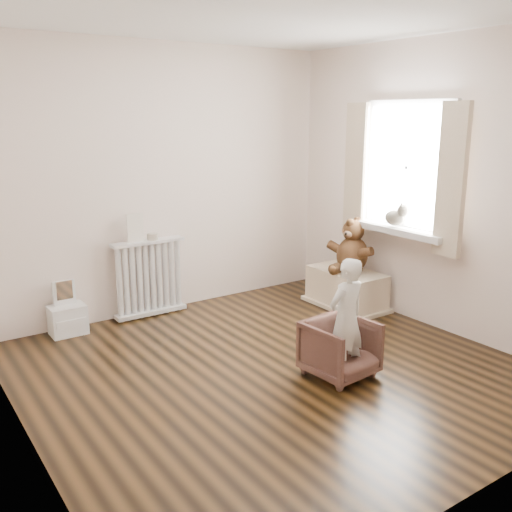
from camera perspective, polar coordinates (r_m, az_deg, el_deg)
floor at (r=4.52m, az=1.69°, el=-11.31°), size 3.60×3.60×0.01m
ceiling at (r=4.14m, az=1.97°, el=23.26°), size 3.60×3.60×0.01m
back_wall at (r=5.68m, az=-9.06°, el=7.45°), size 3.60×0.02×2.60m
front_wall at (r=2.91m, az=23.20°, el=0.24°), size 3.60×0.02×2.60m
left_wall at (r=3.41m, az=-23.40°, el=2.12°), size 0.02×3.60×2.60m
right_wall at (r=5.39m, az=17.57°, el=6.62°), size 0.02×3.60×2.60m
window at (r=5.53m, az=14.97°, el=8.54°), size 0.03×0.90×1.10m
window_sill at (r=5.55m, az=13.98°, el=2.55°), size 0.22×1.10×0.06m
curtain_left at (r=5.10m, az=18.97°, el=7.14°), size 0.06×0.26×1.30m
curtain_right at (r=5.85m, az=9.96°, el=8.49°), size 0.06×0.26×1.30m
radiator at (r=5.64m, az=-10.61°, el=-2.11°), size 0.72×0.14×0.76m
paper_doll at (r=5.48m, az=-11.99°, el=2.78°), size 0.16×0.01×0.27m
tin_a at (r=5.56m, az=-10.31°, el=1.93°), size 0.10×0.10×0.06m
toy_vanity at (r=5.39m, az=-18.42°, el=-4.66°), size 0.31×0.22×0.49m
armchair at (r=4.39m, az=8.42°, el=-9.16°), size 0.51×0.52×0.44m
child at (r=4.26m, az=9.00°, el=-6.18°), size 0.35×0.25×0.91m
toy_bench at (r=5.94m, az=9.03°, el=-3.11°), size 0.43×0.81×0.38m
teddy_bear at (r=5.80m, az=9.65°, el=1.25°), size 0.52×0.45×0.54m
plush_cat at (r=5.54m, az=13.76°, el=3.91°), size 0.24×0.31×0.23m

